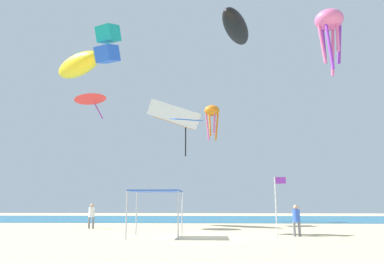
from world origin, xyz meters
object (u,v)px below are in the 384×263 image
Objects in this scene: person_near_tent at (296,218)px; person_leftmost at (92,214)px; banner_flag at (277,201)px; kite_inflatable_yellow at (78,65)px; kite_box_teal at (108,44)px; kite_octopus_pink at (329,23)px; kite_octopus_orange at (212,112)px; kite_diamond_blue at (186,122)px; canopy_tent at (156,193)px; kite_parafoil_white at (174,114)px; kite_delta_red at (90,97)px; kite_inflatable_black at (236,27)px.

person_near_tent is 15.18m from person_leftmost.
person_leftmost is 0.58× the size of banner_flag.
person_near_tent is 25.13m from kite_inflatable_yellow.
banner_flag is 16.32m from kite_box_teal.
person_near_tent is at bearing 161.94° from person_leftmost.
kite_octopus_pink is 1.61× the size of kite_octopus_orange.
kite_octopus_orange is at bearing 87.81° from kite_box_teal.
kite_octopus_pink is 1.71× the size of kite_diamond_blue.
kite_octopus_orange is (-11.40, 6.18, -7.24)m from kite_octopus_pink.
kite_octopus_orange is (7.63, 15.16, -1.41)m from kite_box_teal.
canopy_tent is 0.71× the size of kite_octopus_orange.
kite_diamond_blue is 8.80m from kite_parafoil_white.
kite_octopus_pink reaches higher than banner_flag.
kite_octopus_pink is 21.83m from kite_box_teal.
canopy_tent is 0.44× the size of kite_octopus_pink.
person_near_tent is 24.07m from kite_parafoil_white.
kite_delta_red is 5.79m from kite_box_teal.
person_leftmost is at bearing 143.92° from person_near_tent.
kite_inflatable_black reaches higher than kite_octopus_orange.
canopy_tent is at bearing -16.34° from kite_box_teal.
person_leftmost is (-5.91, 7.12, -1.32)m from canopy_tent.
kite_octopus_orange is at bearing 68.73° from kite_inflatable_yellow.
person_near_tent is 15.70m from kite_diamond_blue.
kite_octopus_pink is at bearing 161.47° from kite_diamond_blue.
person_leftmost is (-13.87, 6.18, 0.05)m from person_near_tent.
kite_diamond_blue is (10.44, -0.01, -5.74)m from kite_inflatable_yellow.
person_leftmost is 0.61× the size of kite_box_teal.
person_near_tent is 0.27× the size of kite_parafoil_white.
kite_delta_red is (-13.43, 9.22, 8.63)m from banner_flag.
kite_diamond_blue reaches higher than person_leftmost.
kite_octopus_orange is at bearing -144.02° from kite_inflatable_black.
kite_octopus_pink is (20.66, 5.57, 17.95)m from person_leftmost.
kite_inflatable_black is at bearing 93.81° from banner_flag.
kite_octopus_orange reaches higher than kite_diamond_blue.
person_leftmost is at bearing 16.76° from kite_diamond_blue.
banner_flag is 22.43m from kite_octopus_orange.
person_leftmost is 0.55× the size of kite_delta_red.
kite_delta_red is at bearing -108.85° from kite_parafoil_white.
kite_parafoil_white is 4.66m from kite_octopus_orange.
person_near_tent is at bearing 83.47° from kite_delta_red.
kite_box_teal is at bearing 155.20° from person_near_tent.
kite_box_teal is 0.77× the size of kite_octopus_orange.
kite_inflatable_yellow reaches higher than person_near_tent.
kite_delta_red is (-14.83, 7.24, 9.56)m from person_near_tent.
banner_flag is 0.87× the size of kite_diamond_blue.
kite_inflatable_black is at bearing 158.79° from kite_diamond_blue.
kite_diamond_blue is at bearing 137.22° from kite_delta_red.
kite_diamond_blue is (-7.11, 11.30, 8.25)m from person_near_tent.
kite_parafoil_white is 0.87× the size of kite_inflatable_black.
kite_inflatable_yellow is 12.19m from kite_parafoil_white.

